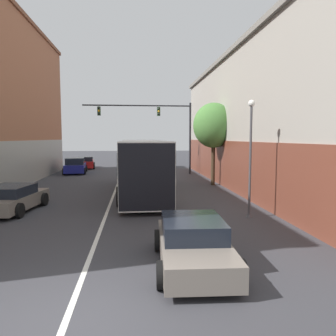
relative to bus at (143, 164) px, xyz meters
name	(u,v)px	position (x,y,z in m)	size (l,w,h in m)	color
ground_plane	(64,326)	(-1.76, -14.19, -1.82)	(160.00, 160.00, 0.00)	#38383D
lane_center_line	(114,193)	(-1.76, 0.12, -1.82)	(0.14, 40.62, 0.01)	silver
building_right_storefront	(297,119)	(10.57, 1.57, 2.85)	(10.13, 29.81, 9.10)	#9E998E
bus	(143,164)	(0.00, 0.00, 0.00)	(2.88, 12.51, 3.24)	silver
hatchback_foreground	(193,243)	(1.07, -11.62, -1.22)	(2.15, 4.11, 1.24)	slate
parked_car_left_near	(12,199)	(-6.14, -4.43, -1.23)	(2.50, 4.35, 1.22)	slate
parked_car_left_mid	(75,166)	(-6.19, 12.03, -1.12)	(2.39, 4.49, 1.50)	navy
parked_car_left_far	(85,163)	(-6.00, 17.12, -1.20)	(2.38, 4.11, 1.31)	red
traffic_signal_gantry	(158,122)	(1.66, 10.42, 3.06)	(9.93, 0.36, 6.63)	black
street_lamp	(250,154)	(4.39, -6.60, 0.88)	(0.29, 0.29, 4.97)	#47474C
street_tree_near	(214,126)	(5.11, 3.01, 2.43)	(2.90, 2.61, 5.87)	#3D2D1E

